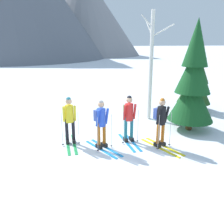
# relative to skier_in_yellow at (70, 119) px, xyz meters

# --- Properties ---
(ground_plane) EXTENTS (400.00, 400.00, 0.00)m
(ground_plane) POSITION_rel_skier_in_yellow_xyz_m (1.33, -0.40, -0.88)
(ground_plane) COLOR white
(skier_in_yellow) EXTENTS (0.61, 1.72, 1.64)m
(skier_in_yellow) POSITION_rel_skier_in_yellow_xyz_m (0.00, 0.00, 0.00)
(skier_in_yellow) COLOR green
(skier_in_yellow) RESTS_ON ground
(skier_in_blue) EXTENTS (0.95, 1.67, 1.63)m
(skier_in_blue) POSITION_rel_skier_in_yellow_xyz_m (0.95, -0.61, 0.02)
(skier_in_blue) COLOR #1E84D1
(skier_in_blue) RESTS_ON ground
(skier_in_red) EXTENTS (0.61, 1.62, 1.65)m
(skier_in_red) POSITION_rel_skier_in_yellow_xyz_m (1.99, -0.33, 0.04)
(skier_in_red) COLOR #1E84D1
(skier_in_red) RESTS_ON ground
(skier_in_black) EXTENTS (0.86, 1.74, 1.67)m
(skier_in_black) POSITION_rel_skier_in_yellow_xyz_m (2.87, -1.00, 0.04)
(skier_in_black) COLOR yellow
(skier_in_black) RESTS_ON ground
(pine_tree_near) EXTENTS (1.75, 1.75, 4.23)m
(pine_tree_near) POSITION_rel_skier_in_yellow_xyz_m (4.72, 0.19, 1.05)
(pine_tree_near) COLOR #51381E
(pine_tree_near) RESTS_ON ground
(pine_tree_mid) EXTENTS (1.66, 1.66, 4.01)m
(pine_tree_mid) POSITION_rel_skier_in_yellow_xyz_m (6.50, 2.70, 0.95)
(pine_tree_mid) COLOR #51381E
(pine_tree_mid) RESTS_ON ground
(birch_tree_tall) EXTENTS (1.19, 1.06, 4.65)m
(birch_tree_tall) POSITION_rel_skier_in_yellow_xyz_m (3.73, 1.92, 1.55)
(birch_tree_tall) COLOR silver
(birch_tree_tall) RESTS_ON ground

